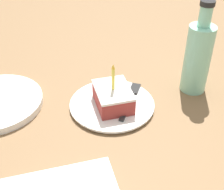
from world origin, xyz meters
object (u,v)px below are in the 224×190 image
(plate, at_px, (112,104))
(cake_slice, at_px, (113,97))
(fork, at_px, (131,98))
(bottle, at_px, (197,56))

(plate, xyz_separation_m, cake_slice, (-0.00, 0.01, 0.03))
(plate, xyz_separation_m, fork, (-0.05, -0.00, 0.01))
(bottle, bearing_deg, fork, 5.80)
(bottle, bearing_deg, plate, 5.11)
(fork, bearing_deg, plate, 2.57)
(plate, bearing_deg, bottle, -174.89)
(plate, bearing_deg, cake_slice, 92.57)
(plate, height_order, cake_slice, cake_slice)
(fork, bearing_deg, bottle, -174.20)
(cake_slice, distance_m, fork, 0.06)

